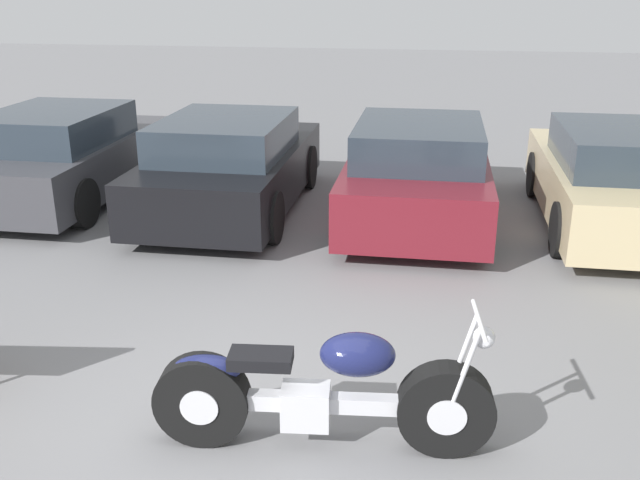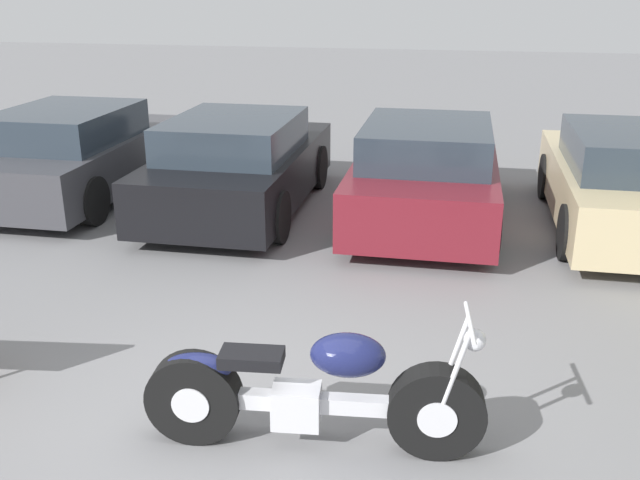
% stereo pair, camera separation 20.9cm
% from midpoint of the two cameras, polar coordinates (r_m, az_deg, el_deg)
% --- Properties ---
extents(ground_plane, '(60.00, 60.00, 0.00)m').
position_cam_midpoint_polar(ground_plane, '(5.45, -5.99, -15.26)').
color(ground_plane, slate).
extents(motorcycle, '(2.40, 0.62, 1.04)m').
position_cam_midpoint_polar(motorcycle, '(5.09, -1.21, -12.16)').
color(motorcycle, black).
rests_on(motorcycle, ground_plane).
extents(parked_car_dark_grey, '(1.93, 4.13, 1.37)m').
position_cam_midpoint_polar(parked_car_dark_grey, '(11.40, -20.30, 6.35)').
color(parked_car_dark_grey, '#3D3D42').
rests_on(parked_car_dark_grey, ground_plane).
extents(parked_car_black, '(1.93, 4.13, 1.37)m').
position_cam_midpoint_polar(parked_car_black, '(10.20, -7.76, 5.90)').
color(parked_car_black, black).
rests_on(parked_car_black, ground_plane).
extents(parked_car_maroon, '(1.93, 4.13, 1.37)m').
position_cam_midpoint_polar(parked_car_maroon, '(9.85, 7.22, 5.41)').
color(parked_car_maroon, maroon).
rests_on(parked_car_maroon, ground_plane).
extents(parked_car_champagne, '(1.93, 4.13, 1.37)m').
position_cam_midpoint_polar(parked_car_champagne, '(10.15, 22.24, 4.48)').
color(parked_car_champagne, '#C6B284').
rests_on(parked_car_champagne, ground_plane).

